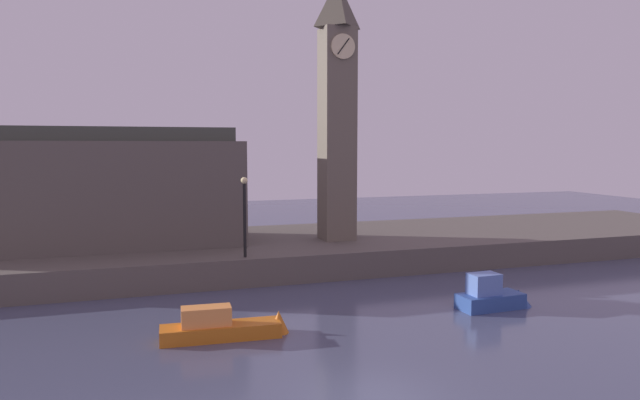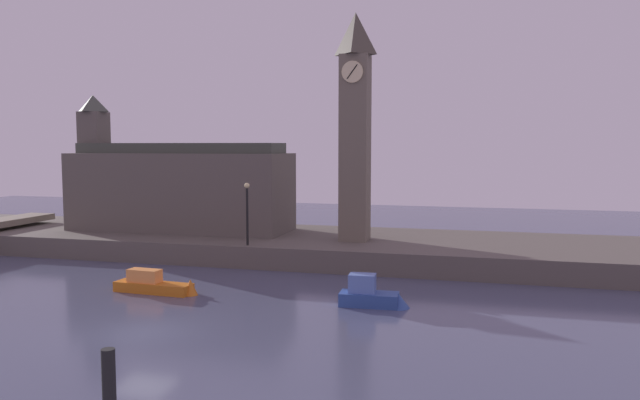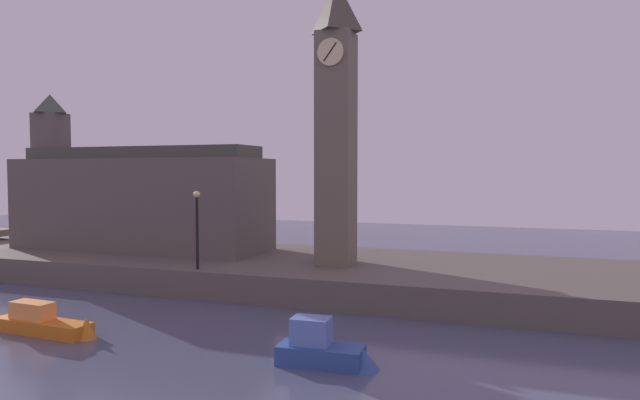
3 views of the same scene
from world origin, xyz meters
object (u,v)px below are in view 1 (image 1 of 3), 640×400
at_px(clock_tower, 337,107).
at_px(streetlamp, 245,208).
at_px(parliament_hall, 80,188).
at_px(boat_tour_blue, 495,296).
at_px(boat_patrol_orange, 232,327).

distance_m(clock_tower, streetlamp, 9.44).
xyz_separation_m(parliament_hall, boat_tour_blue, (18.34, -13.54, -4.36)).
bearing_deg(streetlamp, boat_tour_blue, -37.81).
bearing_deg(boat_patrol_orange, boat_tour_blue, 1.45).
bearing_deg(boat_tour_blue, streetlamp, 142.19).
relative_size(streetlamp, boat_tour_blue, 1.16).
height_order(parliament_hall, boat_tour_blue, parliament_hall).
bearing_deg(clock_tower, streetlamp, -148.66).
bearing_deg(parliament_hall, clock_tower, -7.09).
bearing_deg(parliament_hall, boat_tour_blue, -36.45).
height_order(clock_tower, boat_patrol_orange, clock_tower).
xyz_separation_m(clock_tower, parliament_hall, (-14.91, 1.85, -4.74)).
height_order(parliament_hall, boat_patrol_orange, parliament_hall).
distance_m(clock_tower, boat_tour_blue, 15.21).
distance_m(parliament_hall, boat_patrol_orange, 15.89).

